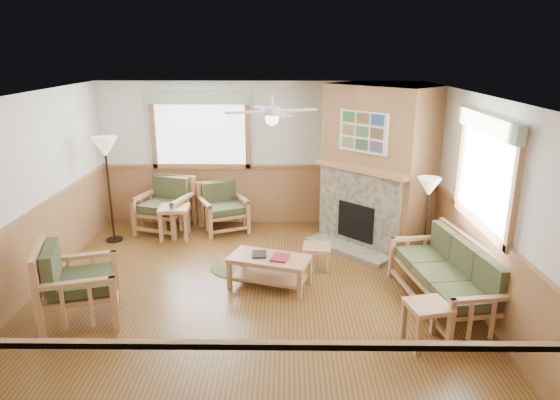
{
  "coord_description": "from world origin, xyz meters",
  "views": [
    {
      "loc": [
        0.48,
        -6.23,
        3.26
      ],
      "look_at": [
        0.4,
        0.7,
        1.15
      ],
      "focal_mm": 32.0,
      "sensor_mm": 36.0,
      "label": 1
    }
  ],
  "objects_px": {
    "sofa": "(445,275)",
    "armchair_left": "(79,282)",
    "end_table_sofa": "(427,324)",
    "floor_lamp_right": "(426,226)",
    "coffee_table": "(270,271)",
    "footstool": "(317,257)",
    "armchair_back_right": "(223,207)",
    "floor_lamp_left": "(109,190)",
    "armchair_back_left": "(165,205)",
    "end_table_chairs": "(175,222)"
  },
  "relations": [
    {
      "from": "sofa",
      "to": "armchair_left",
      "type": "bearing_deg",
      "value": -94.28
    },
    {
      "from": "end_table_sofa",
      "to": "floor_lamp_right",
      "type": "height_order",
      "value": "floor_lamp_right"
    },
    {
      "from": "armchair_left",
      "to": "coffee_table",
      "type": "relative_size",
      "value": 0.9
    },
    {
      "from": "footstool",
      "to": "end_table_sofa",
      "type": "bearing_deg",
      "value": -61.27
    },
    {
      "from": "armchair_back_right",
      "to": "floor_lamp_left",
      "type": "distance_m",
      "value": 2.02
    },
    {
      "from": "armchair_back_left",
      "to": "end_table_sofa",
      "type": "distance_m",
      "value": 5.34
    },
    {
      "from": "sofa",
      "to": "floor_lamp_left",
      "type": "height_order",
      "value": "floor_lamp_left"
    },
    {
      "from": "armchair_back_left",
      "to": "coffee_table",
      "type": "distance_m",
      "value": 3.04
    },
    {
      "from": "sofa",
      "to": "end_table_chairs",
      "type": "height_order",
      "value": "sofa"
    },
    {
      "from": "armchair_left",
      "to": "floor_lamp_left",
      "type": "distance_m",
      "value": 2.73
    },
    {
      "from": "sofa",
      "to": "end_table_chairs",
      "type": "bearing_deg",
      "value": -129.91
    },
    {
      "from": "end_table_sofa",
      "to": "floor_lamp_left",
      "type": "xyz_separation_m",
      "value": [
        -4.64,
        3.18,
        0.67
      ]
    },
    {
      "from": "sofa",
      "to": "armchair_back_left",
      "type": "bearing_deg",
      "value": -131.99
    },
    {
      "from": "armchair_back_right",
      "to": "end_table_chairs",
      "type": "height_order",
      "value": "armchair_back_right"
    },
    {
      "from": "armchair_back_left",
      "to": "coffee_table",
      "type": "bearing_deg",
      "value": -30.84
    },
    {
      "from": "armchair_back_right",
      "to": "end_table_chairs",
      "type": "bearing_deg",
      "value": -177.88
    },
    {
      "from": "coffee_table",
      "to": "armchair_back_left",
      "type": "bearing_deg",
      "value": 149.75
    },
    {
      "from": "sofa",
      "to": "footstool",
      "type": "distance_m",
      "value": 1.99
    },
    {
      "from": "armchair_back_right",
      "to": "floor_lamp_right",
      "type": "distance_m",
      "value": 3.72
    },
    {
      "from": "coffee_table",
      "to": "end_table_chairs",
      "type": "bearing_deg",
      "value": 150.99
    },
    {
      "from": "end_table_chairs",
      "to": "footstool",
      "type": "distance_m",
      "value": 2.77
    },
    {
      "from": "end_table_chairs",
      "to": "end_table_sofa",
      "type": "height_order",
      "value": "end_table_chairs"
    },
    {
      "from": "armchair_back_right",
      "to": "coffee_table",
      "type": "xyz_separation_m",
      "value": [
        0.93,
        -2.3,
        -0.22
      ]
    },
    {
      "from": "sofa",
      "to": "end_table_sofa",
      "type": "xyz_separation_m",
      "value": [
        -0.46,
        -0.89,
        -0.19
      ]
    },
    {
      "from": "floor_lamp_left",
      "to": "floor_lamp_right",
      "type": "height_order",
      "value": "floor_lamp_left"
    },
    {
      "from": "armchair_back_right",
      "to": "floor_lamp_left",
      "type": "xyz_separation_m",
      "value": [
        -1.88,
        -0.57,
        0.49
      ]
    },
    {
      "from": "floor_lamp_right",
      "to": "end_table_sofa",
      "type": "bearing_deg",
      "value": -103.48
    },
    {
      "from": "armchair_back_right",
      "to": "floor_lamp_left",
      "type": "height_order",
      "value": "floor_lamp_left"
    },
    {
      "from": "armchair_back_right",
      "to": "armchair_left",
      "type": "bearing_deg",
      "value": -138.0
    },
    {
      "from": "end_table_chairs",
      "to": "footstool",
      "type": "xyz_separation_m",
      "value": [
        2.46,
        -1.27,
        -0.1
      ]
    },
    {
      "from": "coffee_table",
      "to": "footstool",
      "type": "relative_size",
      "value": 2.61
    },
    {
      "from": "armchair_back_left",
      "to": "floor_lamp_right",
      "type": "distance_m",
      "value": 4.67
    },
    {
      "from": "armchair_back_left",
      "to": "end_table_chairs",
      "type": "distance_m",
      "value": 0.5
    },
    {
      "from": "footstool",
      "to": "armchair_back_left",
      "type": "bearing_deg",
      "value": 148.75
    },
    {
      "from": "armchair_left",
      "to": "footstool",
      "type": "bearing_deg",
      "value": -80.48
    },
    {
      "from": "footstool",
      "to": "armchair_left",
      "type": "bearing_deg",
      "value": -153.2
    },
    {
      "from": "armchair_back_left",
      "to": "armchair_back_right",
      "type": "height_order",
      "value": "armchair_back_left"
    },
    {
      "from": "armchair_back_right",
      "to": "armchair_back_left",
      "type": "bearing_deg",
      "value": 157.49
    },
    {
      "from": "armchair_left",
      "to": "floor_lamp_left",
      "type": "relative_size",
      "value": 0.54
    },
    {
      "from": "floor_lamp_left",
      "to": "floor_lamp_right",
      "type": "distance_m",
      "value": 5.26
    },
    {
      "from": "sofa",
      "to": "floor_lamp_right",
      "type": "relative_size",
      "value": 1.3
    },
    {
      "from": "sofa",
      "to": "floor_lamp_right",
      "type": "height_order",
      "value": "floor_lamp_right"
    },
    {
      "from": "coffee_table",
      "to": "armchair_left",
      "type": "bearing_deg",
      "value": -140.29
    },
    {
      "from": "coffee_table",
      "to": "floor_lamp_right",
      "type": "relative_size",
      "value": 0.75
    },
    {
      "from": "armchair_left",
      "to": "floor_lamp_right",
      "type": "xyz_separation_m",
      "value": [
        4.62,
        1.39,
        0.24
      ]
    },
    {
      "from": "sofa",
      "to": "coffee_table",
      "type": "height_order",
      "value": "sofa"
    },
    {
      "from": "end_table_sofa",
      "to": "armchair_back_left",
      "type": "bearing_deg",
      "value": 136.06
    },
    {
      "from": "armchair_left",
      "to": "footstool",
      "type": "relative_size",
      "value": 2.35
    },
    {
      "from": "armchair_back_left",
      "to": "end_table_chairs",
      "type": "bearing_deg",
      "value": -37.86
    },
    {
      "from": "armchair_back_left",
      "to": "coffee_table",
      "type": "relative_size",
      "value": 0.88
    }
  ]
}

